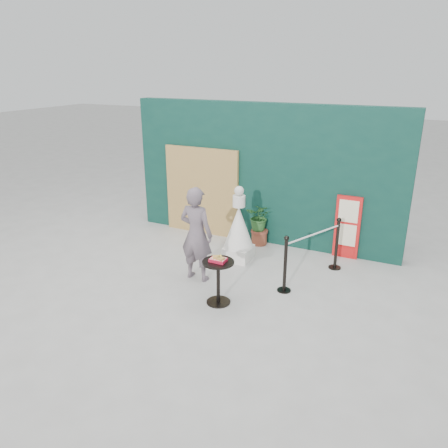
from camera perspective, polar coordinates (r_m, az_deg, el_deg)
The scene contains 10 objects.
ground at distance 7.37m, azimuth -4.11°, elevation -10.24°, with size 60.00×60.00×0.00m, color #ADAAA5.
back_wall at distance 9.49m, azimuth 5.14°, elevation 6.49°, with size 6.00×0.30×3.00m, color #0A2D27.
bamboo_fence at distance 9.99m, azimuth -2.93°, elevation 4.27°, with size 1.80×0.08×2.00m, color tan.
woman at distance 7.80m, azimuth -3.63°, elevation -1.33°, with size 0.64×0.42×1.74m, color #65575F.
menu_board at distance 9.08m, azimuth 15.79°, elevation -0.44°, with size 0.50×0.07×1.30m.
statue at distance 8.65m, azimuth 1.93°, elevation -0.85°, with size 0.60×0.60×1.54m.
cafe_table at distance 7.13m, azimuth -0.76°, elevation -6.74°, with size 0.52×0.52×0.75m.
food_basket at distance 7.00m, azimuth -0.74°, elevation -4.62°, with size 0.26×0.19×0.11m.
planter at distance 9.46m, azimuth 4.69°, elevation 0.43°, with size 0.55×0.48×0.94m.
stanchion_barrier at distance 8.06m, azimuth 11.47°, elevation -3.88°, with size 0.84×1.54×1.03m.
Camera 1 is at (3.22, -5.50, 3.71)m, focal length 35.00 mm.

